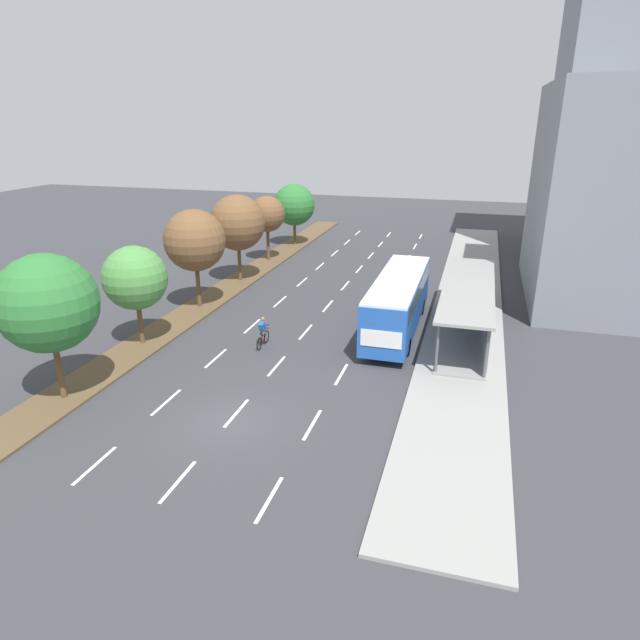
{
  "coord_description": "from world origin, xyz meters",
  "views": [
    {
      "loc": [
        9.48,
        -18.61,
        12.32
      ],
      "look_at": [
        1.16,
        10.02,
        1.2
      ],
      "focal_mm": 30.87,
      "sensor_mm": 36.0,
      "label": 1
    }
  ],
  "objects_px": {
    "median_tree_fourth": "(237,223)",
    "cyclist": "(263,333)",
    "bus_shelter": "(472,305)",
    "median_tree_nearest": "(47,304)",
    "bus": "(398,298)",
    "median_tree_third": "(195,241)",
    "median_tree_farthest": "(294,205)",
    "median_tree_second": "(135,278)",
    "median_tree_fifth": "(267,214)"
  },
  "relations": [
    {
      "from": "bus",
      "to": "median_tree_fifth",
      "type": "height_order",
      "value": "median_tree_fifth"
    },
    {
      "from": "bus_shelter",
      "to": "median_tree_nearest",
      "type": "xyz_separation_m",
      "value": [
        -17.71,
        -13.52,
        2.8
      ]
    },
    {
      "from": "bus",
      "to": "median_tree_nearest",
      "type": "xyz_separation_m",
      "value": [
        -13.43,
        -12.92,
        2.6
      ]
    },
    {
      "from": "bus_shelter",
      "to": "cyclist",
      "type": "xyz_separation_m",
      "value": [
        -11.21,
        -5.12,
        -1.07
      ]
    },
    {
      "from": "median_tree_second",
      "to": "median_tree_fifth",
      "type": "distance_m",
      "value": 20.11
    },
    {
      "from": "median_tree_fourth",
      "to": "median_tree_farthest",
      "type": "distance_m",
      "value": 13.42
    },
    {
      "from": "bus_shelter",
      "to": "median_tree_farthest",
      "type": "bearing_deg",
      "value": 131.67
    },
    {
      "from": "median_tree_second",
      "to": "median_tree_fifth",
      "type": "bearing_deg",
      "value": 90.29
    },
    {
      "from": "median_tree_fifth",
      "to": "median_tree_third",
      "type": "bearing_deg",
      "value": -89.17
    },
    {
      "from": "bus",
      "to": "cyclist",
      "type": "xyz_separation_m",
      "value": [
        -6.92,
        -4.52,
        -1.28
      ]
    },
    {
      "from": "bus_shelter",
      "to": "cyclist",
      "type": "bearing_deg",
      "value": -155.44
    },
    {
      "from": "median_tree_nearest",
      "to": "median_tree_farthest",
      "type": "xyz_separation_m",
      "value": [
        -0.08,
        33.51,
        -0.63
      ]
    },
    {
      "from": "median_tree_farthest",
      "to": "bus_shelter",
      "type": "bearing_deg",
      "value": -48.33
    },
    {
      "from": "cyclist",
      "to": "median_tree_farthest",
      "type": "height_order",
      "value": "median_tree_farthest"
    },
    {
      "from": "median_tree_nearest",
      "to": "median_tree_second",
      "type": "xyz_separation_m",
      "value": [
        -0.21,
        6.7,
        -0.73
      ]
    },
    {
      "from": "bus_shelter",
      "to": "median_tree_fifth",
      "type": "distance_m",
      "value": 22.51
    },
    {
      "from": "median_tree_nearest",
      "to": "median_tree_third",
      "type": "distance_m",
      "value": 13.41
    },
    {
      "from": "median_tree_nearest",
      "to": "bus_shelter",
      "type": "bearing_deg",
      "value": 37.35
    },
    {
      "from": "bus",
      "to": "median_tree_third",
      "type": "xyz_separation_m",
      "value": [
        -13.55,
        0.48,
        2.57
      ]
    },
    {
      "from": "median_tree_nearest",
      "to": "median_tree_fourth",
      "type": "relative_size",
      "value": 1.02
    },
    {
      "from": "median_tree_second",
      "to": "median_tree_fifth",
      "type": "xyz_separation_m",
      "value": [
        -0.1,
        20.11,
        0.26
      ]
    },
    {
      "from": "bus_shelter",
      "to": "cyclist",
      "type": "distance_m",
      "value": 12.37
    },
    {
      "from": "cyclist",
      "to": "median_tree_third",
      "type": "distance_m",
      "value": 9.15
    },
    {
      "from": "median_tree_second",
      "to": "median_tree_third",
      "type": "distance_m",
      "value": 6.74
    },
    {
      "from": "median_tree_fourth",
      "to": "cyclist",
      "type": "bearing_deg",
      "value": -60.57
    },
    {
      "from": "median_tree_second",
      "to": "median_tree_fourth",
      "type": "bearing_deg",
      "value": 89.51
    },
    {
      "from": "median_tree_fourth",
      "to": "median_tree_nearest",
      "type": "bearing_deg",
      "value": -89.72
    },
    {
      "from": "median_tree_nearest",
      "to": "median_tree_fifth",
      "type": "xyz_separation_m",
      "value": [
        -0.31,
        26.81,
        -0.47
      ]
    },
    {
      "from": "median_tree_nearest",
      "to": "median_tree_fourth",
      "type": "bearing_deg",
      "value": 90.28
    },
    {
      "from": "median_tree_farthest",
      "to": "median_tree_fourth",
      "type": "bearing_deg",
      "value": -90.08
    },
    {
      "from": "median_tree_nearest",
      "to": "median_tree_second",
      "type": "distance_m",
      "value": 6.75
    },
    {
      "from": "bus",
      "to": "median_tree_fourth",
      "type": "relative_size",
      "value": 1.7
    },
    {
      "from": "bus_shelter",
      "to": "median_tree_third",
      "type": "bearing_deg",
      "value": -179.63
    },
    {
      "from": "median_tree_nearest",
      "to": "median_tree_second",
      "type": "bearing_deg",
      "value": 91.8
    },
    {
      "from": "bus",
      "to": "median_tree_nearest",
      "type": "height_order",
      "value": "median_tree_nearest"
    },
    {
      "from": "bus",
      "to": "median_tree_second",
      "type": "distance_m",
      "value": 15.11
    },
    {
      "from": "bus",
      "to": "median_tree_fourth",
      "type": "height_order",
      "value": "median_tree_fourth"
    },
    {
      "from": "median_tree_nearest",
      "to": "median_tree_third",
      "type": "bearing_deg",
      "value": 90.5
    },
    {
      "from": "bus",
      "to": "bus_shelter",
      "type": "bearing_deg",
      "value": 7.97
    },
    {
      "from": "cyclist",
      "to": "median_tree_fourth",
      "type": "distance_m",
      "value": 13.98
    },
    {
      "from": "bus",
      "to": "median_tree_third",
      "type": "bearing_deg",
      "value": 177.96
    },
    {
      "from": "bus",
      "to": "median_tree_fifth",
      "type": "distance_m",
      "value": 19.65
    },
    {
      "from": "cyclist",
      "to": "median_tree_fifth",
      "type": "bearing_deg",
      "value": 110.32
    },
    {
      "from": "median_tree_farthest",
      "to": "cyclist",
      "type": "bearing_deg",
      "value": -75.31
    },
    {
      "from": "median_tree_second",
      "to": "median_tree_fifth",
      "type": "height_order",
      "value": "median_tree_fifth"
    },
    {
      "from": "bus",
      "to": "median_tree_second",
      "type": "relative_size",
      "value": 2.02
    },
    {
      "from": "median_tree_fifth",
      "to": "median_tree_farthest",
      "type": "height_order",
      "value": "median_tree_farthest"
    },
    {
      "from": "bus_shelter",
      "to": "median_tree_fifth",
      "type": "bearing_deg",
      "value": 143.6
    },
    {
      "from": "bus_shelter",
      "to": "bus",
      "type": "xyz_separation_m",
      "value": [
        -4.28,
        -0.6,
        0.2
      ]
    },
    {
      "from": "median_tree_farthest",
      "to": "median_tree_third",
      "type": "bearing_deg",
      "value": -90.11
    }
  ]
}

